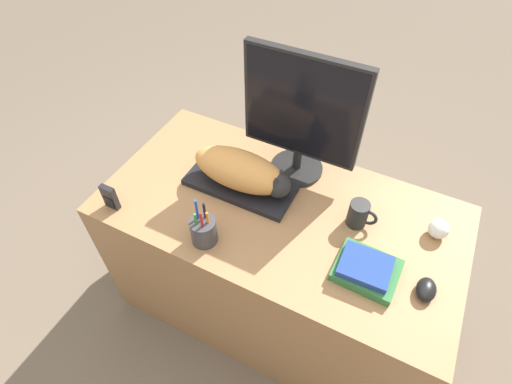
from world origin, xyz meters
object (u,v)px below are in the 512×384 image
object	(u,v)px
computer_mouse	(426,290)
baseball	(439,229)
pen_cup	(204,230)
phone	(110,197)
keyboard	(240,185)
coffee_mug	(359,214)
cat	(243,171)
book_stack	(366,269)
monitor	(302,114)

from	to	relation	value
computer_mouse	baseball	bearing A→B (deg)	92.24
pen_cup	phone	xyz separation A→B (m)	(-0.39, -0.03, -0.00)
keyboard	baseball	bearing A→B (deg)	8.62
coffee_mug	pen_cup	bearing A→B (deg)	-145.36
cat	computer_mouse	bearing A→B (deg)	-10.74
keyboard	baseball	world-z (taller)	baseball
cat	book_stack	distance (m)	0.56
monitor	book_stack	xyz separation A→B (m)	(0.39, -0.34, -0.25)
computer_mouse	pen_cup	size ratio (longest dim) A/B	0.47
coffee_mug	book_stack	bearing A→B (deg)	-65.03
cat	coffee_mug	xyz separation A→B (m)	(0.45, 0.03, -0.04)
pen_cup	baseball	xyz separation A→B (m)	(0.72, 0.39, -0.02)
baseball	book_stack	size ratio (longest dim) A/B	0.34
pen_cup	baseball	size ratio (longest dim) A/B	2.74
book_stack	keyboard	bearing A→B (deg)	164.34
monitor	computer_mouse	distance (m)	0.71
computer_mouse	coffee_mug	distance (m)	0.33
cat	keyboard	bearing A→B (deg)	180.00
computer_mouse	phone	bearing A→B (deg)	-171.45
baseball	book_stack	bearing A→B (deg)	-124.08
monitor	baseball	distance (m)	0.62
keyboard	computer_mouse	distance (m)	0.75
cat	baseball	bearing A→B (deg)	8.80
computer_mouse	coffee_mug	bearing A→B (deg)	148.19
phone	cat	bearing A→B (deg)	37.82
coffee_mug	phone	world-z (taller)	phone
keyboard	pen_cup	size ratio (longest dim) A/B	2.21
computer_mouse	coffee_mug	xyz separation A→B (m)	(-0.28, 0.17, 0.03)
computer_mouse	book_stack	world-z (taller)	book_stack
book_stack	computer_mouse	bearing A→B (deg)	5.13
pen_cup	computer_mouse	bearing A→B (deg)	10.92
baseball	coffee_mug	bearing A→B (deg)	-164.07
cat	book_stack	bearing A→B (deg)	-16.09
book_stack	pen_cup	bearing A→B (deg)	-167.10
monitor	pen_cup	xyz separation A→B (m)	(-0.15, -0.47, -0.22)
keyboard	phone	world-z (taller)	phone
cat	pen_cup	xyz separation A→B (m)	(-0.01, -0.28, -0.04)
baseball	computer_mouse	bearing A→B (deg)	-87.76
keyboard	book_stack	xyz separation A→B (m)	(0.55, -0.15, 0.01)
pen_cup	book_stack	size ratio (longest dim) A/B	0.93
keyboard	phone	bearing A→B (deg)	-141.06
cat	coffee_mug	distance (m)	0.45
pen_cup	phone	bearing A→B (deg)	-175.98
baseball	keyboard	bearing A→B (deg)	-171.38
cat	computer_mouse	distance (m)	0.74
computer_mouse	phone	size ratio (longest dim) A/B	0.85
keyboard	book_stack	world-z (taller)	book_stack
monitor	baseball	xyz separation A→B (m)	(0.57, -0.08, -0.24)
cat	phone	world-z (taller)	cat
keyboard	computer_mouse	world-z (taller)	computer_mouse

